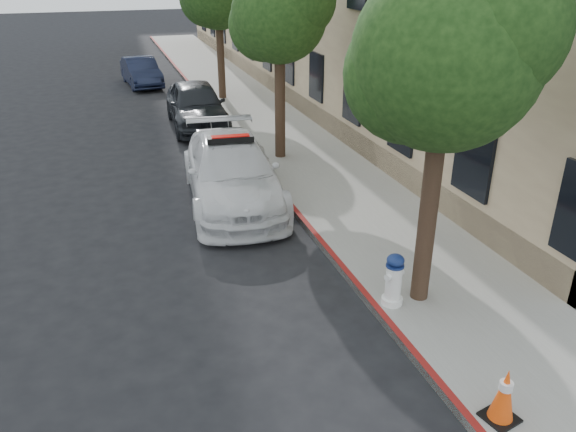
% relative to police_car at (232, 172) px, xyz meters
% --- Properties ---
extents(ground, '(120.00, 120.00, 0.00)m').
position_rel_police_car_xyz_m(ground, '(-0.86, -3.47, -0.78)').
color(ground, black).
rests_on(ground, ground).
extents(sidewalk, '(3.20, 50.00, 0.15)m').
position_rel_police_car_xyz_m(sidewalk, '(2.74, 6.53, -0.70)').
color(sidewalk, gray).
rests_on(sidewalk, ground).
extents(curb_strip, '(0.12, 50.00, 0.15)m').
position_rel_police_car_xyz_m(curb_strip, '(1.20, 6.53, -0.70)').
color(curb_strip, maroon).
rests_on(curb_strip, ground).
extents(tree_near, '(2.92, 2.82, 5.62)m').
position_rel_police_car_xyz_m(tree_near, '(2.07, -5.48, 3.50)').
color(tree_near, black).
rests_on(tree_near, sidewalk).
extents(tree_mid, '(2.77, 2.64, 5.43)m').
position_rel_police_car_xyz_m(tree_mid, '(2.07, 2.52, 3.38)').
color(tree_mid, black).
rests_on(tree_mid, sidewalk).
extents(police_car, '(2.67, 5.51, 1.70)m').
position_rel_police_car_xyz_m(police_car, '(0.00, 0.00, 0.00)').
color(police_car, silver).
rests_on(police_car, ground).
extents(parked_car_mid, '(2.02, 4.71, 1.58)m').
position_rel_police_car_xyz_m(parked_car_mid, '(0.34, 6.96, 0.02)').
color(parked_car_mid, black).
rests_on(parked_car_mid, ground).
extents(parked_car_far, '(1.73, 3.99, 1.28)m').
position_rel_police_car_xyz_m(parked_car_far, '(-0.89, 14.76, -0.14)').
color(parked_car_far, black).
rests_on(parked_car_far, ground).
extents(fire_hydrant, '(0.40, 0.36, 0.95)m').
position_rel_police_car_xyz_m(fire_hydrant, '(1.49, -5.51, -0.16)').
color(fire_hydrant, white).
rests_on(fire_hydrant, sidewalk).
extents(traffic_cone, '(0.49, 0.49, 0.79)m').
position_rel_police_car_xyz_m(traffic_cone, '(1.56, -8.32, -0.24)').
color(traffic_cone, black).
rests_on(traffic_cone, sidewalk).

